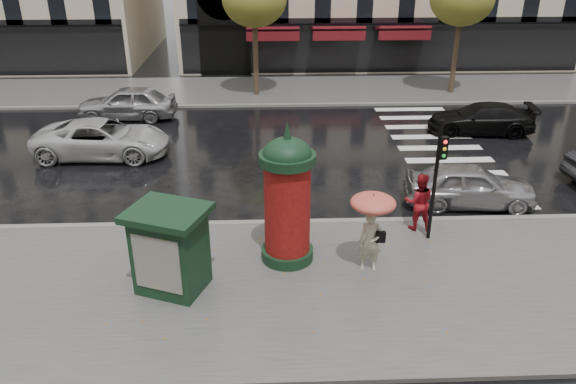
{
  "coord_description": "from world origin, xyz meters",
  "views": [
    {
      "loc": [
        -1.43,
        -12.79,
        8.7
      ],
      "look_at": [
        -0.88,
        1.5,
        1.88
      ],
      "focal_mm": 35.0,
      "sensor_mm": 36.0,
      "label": 1
    }
  ],
  "objects_px": {
    "morris_column": "(287,196)",
    "car_white": "(102,139)",
    "man_burgundy": "(281,205)",
    "traffic_light": "(438,170)",
    "woman_umbrella": "(372,220)",
    "car_black": "(481,118)",
    "car_far_silver": "(127,103)",
    "woman_red": "(419,202)",
    "newsstand": "(170,248)",
    "car_silver": "(470,185)"
  },
  "relations": [
    {
      "from": "morris_column",
      "to": "car_white",
      "type": "distance_m",
      "value": 11.21
    },
    {
      "from": "woman_red",
      "to": "man_burgundy",
      "type": "bearing_deg",
      "value": 6.65
    },
    {
      "from": "traffic_light",
      "to": "car_far_silver",
      "type": "relative_size",
      "value": 0.79
    },
    {
      "from": "woman_red",
      "to": "car_white",
      "type": "xyz_separation_m",
      "value": [
        -11.41,
        6.83,
        -0.28
      ]
    },
    {
      "from": "car_black",
      "to": "car_silver",
      "type": "bearing_deg",
      "value": -15.62
    },
    {
      "from": "car_black",
      "to": "car_far_silver",
      "type": "distance_m",
      "value": 16.88
    },
    {
      "from": "car_white",
      "to": "car_far_silver",
      "type": "relative_size",
      "value": 1.15
    },
    {
      "from": "newsstand",
      "to": "car_far_silver",
      "type": "height_order",
      "value": "newsstand"
    },
    {
      "from": "morris_column",
      "to": "car_black",
      "type": "bearing_deg",
      "value": 48.88
    },
    {
      "from": "traffic_light",
      "to": "car_black",
      "type": "height_order",
      "value": "traffic_light"
    },
    {
      "from": "newsstand",
      "to": "woman_umbrella",
      "type": "bearing_deg",
      "value": 7.24
    },
    {
      "from": "morris_column",
      "to": "car_black",
      "type": "relative_size",
      "value": 0.87
    },
    {
      "from": "woman_umbrella",
      "to": "car_far_silver",
      "type": "bearing_deg",
      "value": 124.33
    },
    {
      "from": "woman_umbrella",
      "to": "car_black",
      "type": "bearing_deg",
      "value": 57.95
    },
    {
      "from": "newsstand",
      "to": "car_black",
      "type": "xyz_separation_m",
      "value": [
        12.32,
        11.97,
        -0.61
      ]
    },
    {
      "from": "woman_umbrella",
      "to": "woman_red",
      "type": "xyz_separation_m",
      "value": [
        1.88,
        2.22,
        -0.61
      ]
    },
    {
      "from": "woman_umbrella",
      "to": "car_white",
      "type": "distance_m",
      "value": 13.17
    },
    {
      "from": "woman_umbrella",
      "to": "car_white",
      "type": "height_order",
      "value": "woman_umbrella"
    },
    {
      "from": "woman_umbrella",
      "to": "morris_column",
      "type": "xyz_separation_m",
      "value": [
        -2.22,
        0.65,
        0.43
      ]
    },
    {
      "from": "woman_umbrella",
      "to": "morris_column",
      "type": "relative_size",
      "value": 0.57
    },
    {
      "from": "newsstand",
      "to": "car_far_silver",
      "type": "bearing_deg",
      "value": 106.47
    },
    {
      "from": "car_far_silver",
      "to": "woman_umbrella",
      "type": "bearing_deg",
      "value": 35.45
    },
    {
      "from": "car_silver",
      "to": "traffic_light",
      "type": "bearing_deg",
      "value": 146.57
    },
    {
      "from": "morris_column",
      "to": "car_far_silver",
      "type": "height_order",
      "value": "morris_column"
    },
    {
      "from": "man_burgundy",
      "to": "newsstand",
      "type": "bearing_deg",
      "value": 53.24
    },
    {
      "from": "newsstand",
      "to": "car_black",
      "type": "bearing_deg",
      "value": 44.18
    },
    {
      "from": "car_silver",
      "to": "car_white",
      "type": "xyz_separation_m",
      "value": [
        -13.65,
        5.03,
        0.02
      ]
    },
    {
      "from": "woman_red",
      "to": "morris_column",
      "type": "distance_m",
      "value": 4.51
    },
    {
      "from": "woman_umbrella",
      "to": "car_far_silver",
      "type": "distance_m",
      "value": 17.01
    },
    {
      "from": "morris_column",
      "to": "newsstand",
      "type": "relative_size",
      "value": 1.74
    },
    {
      "from": "woman_umbrella",
      "to": "car_silver",
      "type": "height_order",
      "value": "woman_umbrella"
    },
    {
      "from": "newsstand",
      "to": "car_silver",
      "type": "height_order",
      "value": "newsstand"
    },
    {
      "from": "car_far_silver",
      "to": "car_white",
      "type": "bearing_deg",
      "value": 1.68
    },
    {
      "from": "morris_column",
      "to": "car_white",
      "type": "height_order",
      "value": "morris_column"
    },
    {
      "from": "woman_red",
      "to": "car_black",
      "type": "bearing_deg",
      "value": -113.14
    },
    {
      "from": "traffic_light",
      "to": "car_far_silver",
      "type": "distance_m",
      "value": 17.18
    },
    {
      "from": "woman_red",
      "to": "car_black",
      "type": "xyz_separation_m",
      "value": [
        5.2,
        9.09,
        -0.35
      ]
    },
    {
      "from": "traffic_light",
      "to": "car_silver",
      "type": "relative_size",
      "value": 0.86
    },
    {
      "from": "traffic_light",
      "to": "car_black",
      "type": "distance_m",
      "value": 11.08
    },
    {
      "from": "traffic_light",
      "to": "morris_column",
      "type": "bearing_deg",
      "value": -168.29
    },
    {
      "from": "woman_umbrella",
      "to": "car_silver",
      "type": "bearing_deg",
      "value": 44.32
    },
    {
      "from": "man_burgundy",
      "to": "car_black",
      "type": "xyz_separation_m",
      "value": [
        9.44,
        9.09,
        -0.32
      ]
    },
    {
      "from": "woman_red",
      "to": "man_burgundy",
      "type": "distance_m",
      "value": 4.23
    },
    {
      "from": "woman_red",
      "to": "car_white",
      "type": "relative_size",
      "value": 0.34
    },
    {
      "from": "car_far_silver",
      "to": "newsstand",
      "type": "bearing_deg",
      "value": 17.58
    },
    {
      "from": "woman_red",
      "to": "car_silver",
      "type": "distance_m",
      "value": 2.89
    },
    {
      "from": "man_burgundy",
      "to": "traffic_light",
      "type": "distance_m",
      "value": 4.72
    },
    {
      "from": "morris_column",
      "to": "car_far_silver",
      "type": "relative_size",
      "value": 0.86
    },
    {
      "from": "morris_column",
      "to": "car_far_silver",
      "type": "bearing_deg",
      "value": 118.82
    },
    {
      "from": "car_silver",
      "to": "car_far_silver",
      "type": "distance_m",
      "value": 16.97
    }
  ]
}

